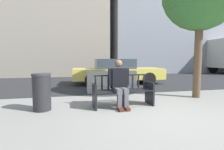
# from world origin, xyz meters

# --- Properties ---
(ground_plane) EXTENTS (200.00, 200.00, 0.00)m
(ground_plane) POSITION_xyz_m (0.00, 0.00, 0.00)
(ground_plane) COLOR gray
(street_asphalt) EXTENTS (120.00, 12.00, 0.01)m
(street_asphalt) POSITION_xyz_m (0.00, 8.70, 0.00)
(street_asphalt) COLOR #28282B
(street_asphalt) RESTS_ON ground
(street_bench) EXTENTS (1.72, 0.62, 0.88)m
(street_bench) POSITION_xyz_m (-0.68, 1.07, 0.40)
(street_bench) COLOR black
(street_bench) RESTS_ON ground
(seated_person) EXTENTS (0.59, 0.74, 1.31)m
(seated_person) POSITION_xyz_m (-0.80, 1.00, 0.69)
(seated_person) COLOR black
(seated_person) RESTS_ON ground
(jersey_barrier_centre) EXTENTS (2.02, 0.75, 0.84)m
(jersey_barrier_centre) POSITION_xyz_m (-0.53, 3.22, 0.34)
(jersey_barrier_centre) COLOR gray
(jersey_barrier_centre) RESTS_ON ground
(car_taxi_near) EXTENTS (4.83, 2.05, 1.33)m
(car_taxi_near) POSITION_xyz_m (0.25, 5.55, 0.66)
(car_taxi_near) COLOR #DBC64C
(car_taxi_near) RESTS_ON ground
(trash_bin) EXTENTS (0.48, 0.48, 0.96)m
(trash_bin) POSITION_xyz_m (-2.85, 1.11, 0.49)
(trash_bin) COLOR #232326
(trash_bin) RESTS_ON ground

